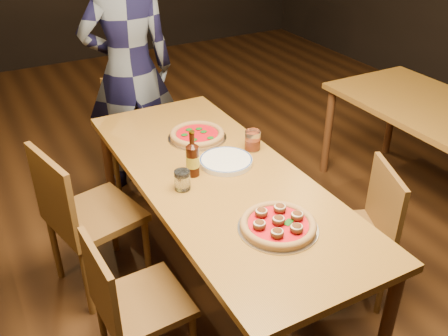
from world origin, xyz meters
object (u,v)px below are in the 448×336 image
table_main (219,187)px  chair_main_sw (95,214)px  water_glass (182,180)px  diner (129,71)px  chair_main_e (347,234)px  chair_main_nw (143,302)px  chair_end (136,136)px  amber_glass (253,140)px  beer_bottle (193,160)px  pizza_meatball (278,224)px  plate_stack (226,161)px  pizza_margherita (197,135)px

table_main → chair_main_sw: 0.72m
water_glass → diner: diner is taller
chair_main_e → diner: bearing=-139.2°
chair_main_nw → chair_main_e: size_ratio=0.97×
chair_main_nw → chair_end: 1.65m
diner → amber_glass: bearing=113.0°
amber_glass → diner: 1.22m
chair_end → beer_bottle: 1.24m
water_glass → diner: bearing=81.1°
water_glass → amber_glass: amber_glass is taller
chair_main_e → amber_glass: 0.73m
water_glass → diner: size_ratio=0.06×
chair_main_nw → chair_main_e: 1.14m
chair_end → water_glass: size_ratio=8.69×
pizza_meatball → plate_stack: size_ratio=1.25×
chair_main_sw → water_glass: chair_main_sw is taller
amber_glass → pizza_margherita: bearing=128.6°
beer_bottle → water_glass: 0.15m
chair_main_e → diner: diner is taller
pizza_meatball → pizza_margherita: (0.07, 0.96, -0.00)m
plate_stack → beer_bottle: beer_bottle is taller
plate_stack → chair_end: bearing=96.2°
pizza_margherita → water_glass: (-0.30, -0.46, 0.03)m
chair_main_sw → pizza_margherita: (0.67, 0.07, 0.29)m
pizza_meatball → pizza_margherita: pizza_meatball is taller
pizza_margherita → table_main: bearing=-100.9°
plate_stack → diner: 1.26m
chair_end → amber_glass: (0.33, -1.07, 0.37)m
pizza_meatball → chair_main_sw: bearing=124.3°
beer_bottle → diner: 1.28m
chair_main_nw → water_glass: water_glass is taller
pizza_meatball → beer_bottle: (-0.13, 0.59, 0.06)m
chair_end → water_glass: (-0.19, -1.26, 0.37)m
chair_main_nw → chair_main_sw: 0.69m
chair_end → water_glass: 1.33m
pizza_margherita → beer_bottle: beer_bottle is taller
beer_bottle → chair_main_sw: bearing=148.3°
chair_main_sw → pizza_meatball: chair_main_sw is taller
chair_main_sw → plate_stack: bearing=-124.8°
chair_main_e → beer_bottle: 0.92m
chair_main_sw → chair_main_e: chair_main_sw is taller
chair_main_nw → table_main: bearing=-63.0°
beer_bottle → table_main: bearing=-30.8°
pizza_margherita → water_glass: 0.55m
chair_main_nw → amber_glass: 1.07m
chair_main_e → pizza_margherita: size_ratio=2.46×
beer_bottle → water_glass: bearing=-137.3°
chair_main_nw → chair_end: size_ratio=0.95×
pizza_margherita → chair_main_e: bearing=-59.9°
plate_stack → water_glass: water_glass is taller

